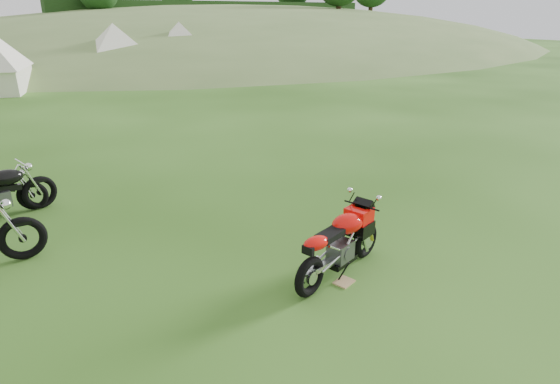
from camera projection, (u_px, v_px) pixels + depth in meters
ground at (286, 261)px, 6.75m from camera, size 120.00×120.00×0.00m
hillside at (231, 44)px, 49.95m from camera, size 80.00×64.00×8.00m
hedgerow at (231, 44)px, 49.95m from camera, size 36.00×1.20×8.60m
sport_motorcycle at (340, 239)px, 6.22m from camera, size 1.83×0.80×1.07m
plywood_board at (344, 282)px, 6.21m from camera, size 0.29×0.25×0.02m
tent_mid at (115, 50)px, 25.84m from camera, size 3.34×3.34×2.70m
tent_right at (180, 47)px, 27.82m from camera, size 4.06×4.06×2.72m
caravan at (250, 52)px, 29.06m from camera, size 4.21×2.17×1.90m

